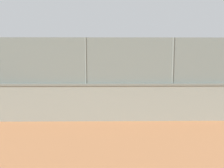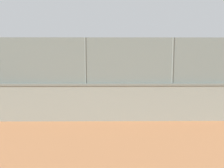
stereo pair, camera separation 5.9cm
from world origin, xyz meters
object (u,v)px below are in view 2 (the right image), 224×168
player_at_service_line (143,81)px  sports_ball (171,83)px  player_baseline_waiting (149,89)px  player_near_wall_returning (108,80)px

player_at_service_line → sports_ball: bearing=120.6°
player_at_service_line → player_baseline_waiting: (0.15, 3.31, 0.00)m
sports_ball → player_near_wall_returning: bearing=-38.5°
player_baseline_waiting → player_near_wall_returning: bearing=-62.6°
player_at_service_line → sports_ball: (-1.24, 2.10, 0.16)m
player_at_service_line → player_baseline_waiting: player_baseline_waiting is taller
player_near_wall_returning → sports_ball: (-3.43, 2.72, 0.11)m
player_near_wall_returning → player_baseline_waiting: bearing=117.4°
player_near_wall_returning → player_baseline_waiting: (-2.04, 3.94, -0.05)m
player_at_service_line → player_near_wall_returning: 2.28m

